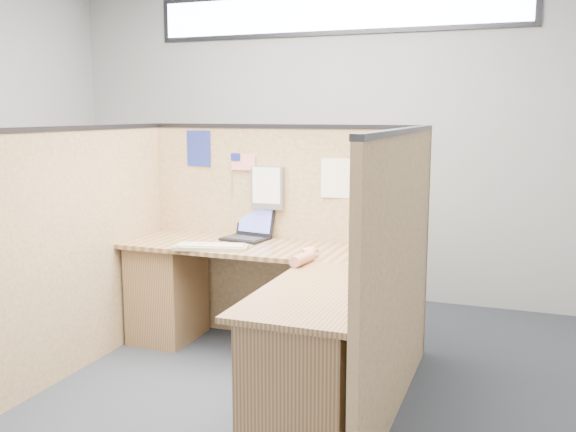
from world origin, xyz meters
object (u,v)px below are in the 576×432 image
at_px(l_desk, 268,315).
at_px(laptop, 249,231).
at_px(keyboard, 211,247).
at_px(mouse, 310,254).

distance_m(l_desk, laptop, 0.82).
xyz_separation_m(l_desk, laptop, (-0.39, 0.60, 0.39)).
distance_m(laptop, keyboard, 0.42).
height_order(l_desk, laptop, laptop).
bearing_deg(mouse, l_desk, -137.65).
xyz_separation_m(l_desk, mouse, (0.21, 0.19, 0.36)).
relative_size(l_desk, keyboard, 3.87).
xyz_separation_m(laptop, keyboard, (-0.09, -0.41, -0.04)).
height_order(laptop, mouse, laptop).
distance_m(laptop, mouse, 0.73).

